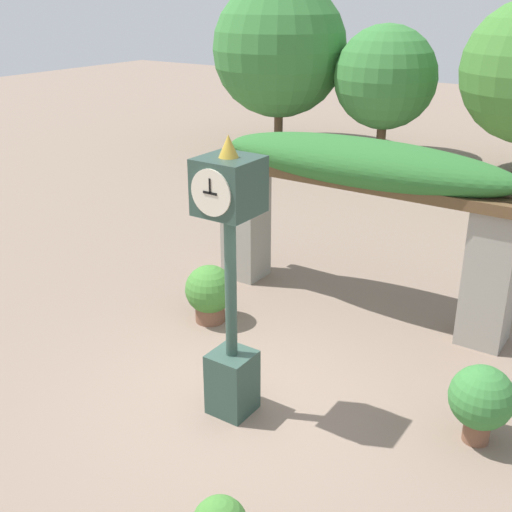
{
  "coord_description": "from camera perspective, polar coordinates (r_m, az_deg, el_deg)",
  "views": [
    {
      "loc": [
        3.88,
        -5.4,
        4.67
      ],
      "look_at": [
        0.06,
        0.26,
        1.83
      ],
      "focal_mm": 45.0,
      "sensor_mm": 36.0,
      "label": 1
    }
  ],
  "objects": [
    {
      "name": "potted_plant_near_right",
      "position": [
        9.66,
        -4.15,
        -3.2
      ],
      "size": [
        0.74,
        0.74,
        0.89
      ],
      "color": "brown",
      "rests_on": "ground"
    },
    {
      "name": "ground_plane",
      "position": [
        8.12,
        -1.43,
        -12.52
      ],
      "size": [
        60.0,
        60.0,
        0.0
      ],
      "primitive_type": "plane",
      "color": "#7F6B5B"
    },
    {
      "name": "potted_plant_near_left",
      "position": [
        7.57,
        19.39,
        -11.94
      ],
      "size": [
        0.71,
        0.71,
        0.93
      ],
      "color": "brown",
      "rests_on": "ground"
    },
    {
      "name": "pedestal_clock",
      "position": [
        7.05,
        -2.27,
        -1.87
      ],
      "size": [
        0.6,
        0.65,
        3.33
      ],
      "color": "#2D473D",
      "rests_on": "ground"
    },
    {
      "name": "pergola",
      "position": [
        9.72,
        9.12,
        6.11
      ],
      "size": [
        5.35,
        1.23,
        2.68
      ],
      "color": "gray",
      "rests_on": "ground"
    }
  ]
}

